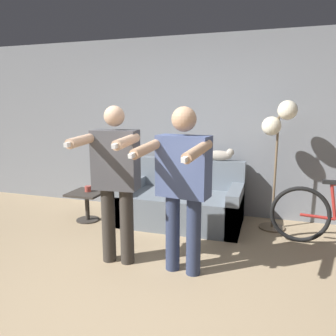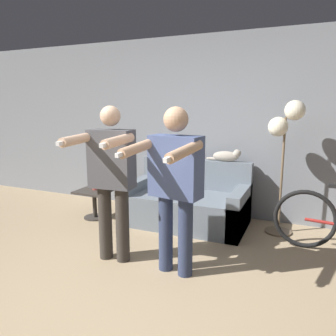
# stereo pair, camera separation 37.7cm
# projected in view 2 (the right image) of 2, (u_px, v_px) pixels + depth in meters

# --- Properties ---
(ground_plane) EXTENTS (16.00, 16.00, 0.00)m
(ground_plane) POSITION_uv_depth(u_px,v_px,m) (115.00, 297.00, 2.81)
(ground_plane) COLOR tan
(wall_back) EXTENTS (10.00, 0.05, 2.60)m
(wall_back) POSITION_uv_depth(u_px,v_px,m) (204.00, 127.00, 4.81)
(wall_back) COLOR gray
(wall_back) RESTS_ON ground_plane
(couch) EXTENTS (1.61, 0.90, 0.85)m
(couch) POSITION_uv_depth(u_px,v_px,m) (187.00, 204.00, 4.51)
(couch) COLOR slate
(couch) RESTS_ON ground_plane
(person_left) EXTENTS (0.55, 0.70, 1.61)m
(person_left) POSITION_uv_depth(u_px,v_px,m) (111.00, 174.00, 3.31)
(person_left) COLOR #38332D
(person_left) RESTS_ON ground_plane
(person_right) EXTENTS (0.62, 0.73, 1.60)m
(person_right) POSITION_uv_depth(u_px,v_px,m) (175.00, 179.00, 3.04)
(person_right) COLOR #2D3856
(person_right) RESTS_ON ground_plane
(cat) EXTENTS (0.50, 0.12, 0.18)m
(cat) POSITION_uv_depth(u_px,v_px,m) (227.00, 156.00, 4.52)
(cat) COLOR #B7AD9E
(cat) RESTS_ON couch
(floor_lamp) EXTENTS (0.42, 0.34, 1.68)m
(floor_lamp) POSITION_uv_depth(u_px,v_px,m) (286.00, 129.00, 3.98)
(floor_lamp) COLOR #756047
(floor_lamp) RESTS_ON ground_plane
(side_table) EXTENTS (0.46, 0.46, 0.42)m
(side_table) POSITION_uv_depth(u_px,v_px,m) (94.00, 198.00, 4.72)
(side_table) COLOR #38332D
(side_table) RESTS_ON ground_plane
(cup) EXTENTS (0.09, 0.09, 0.08)m
(cup) POSITION_uv_depth(u_px,v_px,m) (96.00, 187.00, 4.72)
(cup) COLOR #B7473D
(cup) RESTS_ON side_table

